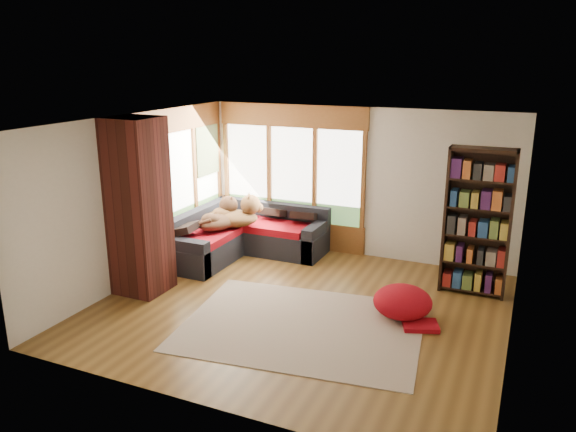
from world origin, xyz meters
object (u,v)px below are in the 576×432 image
Objects in this scene: pouf at (403,301)px; dog_tan at (237,213)px; brick_chimney at (139,207)px; area_rug at (302,326)px; sectional_sofa at (236,236)px; bookshelf at (477,223)px; dog_brindle at (220,216)px.

pouf is 0.78× the size of dog_tan.
brick_chimney is 0.85× the size of area_rug.
brick_chimney reaches higher than sectional_sofa.
brick_chimney is 4.93m from bookshelf.
dog_brindle is at bearing -161.94° from dog_tan.
sectional_sofa is at bearing -0.35° from dog_brindle.
pouf is 0.87× the size of dog_brindle.
bookshelf is at bearing 47.05° from area_rug.
brick_chimney is 2.56× the size of dog_tan.
area_rug is (2.64, -0.14, -1.29)m from brick_chimney.
dog_tan is at bearing 159.42° from pouf.
pouf is at bearing 10.20° from brick_chimney.
dog_tan is at bearing -33.14° from dog_brindle.
brick_chimney is 1.18× the size of sectional_sofa.
area_rug is 3.00m from dog_brindle.
brick_chimney is 1.19× the size of bookshelf.
bookshelf reaches higher than sectional_sofa.
brick_chimney is at bearing -157.28° from bookshelf.
sectional_sofa is 2.40× the size of dog_brindle.
dog_brindle is at bearing 141.61° from area_rug.
dog_tan reaches higher than dog_brindle.
brick_chimney is at bearing 177.04° from area_rug.
pouf is at bearing 35.73° from area_rug.
sectional_sofa is 1.01× the size of bookshelf.
area_rug is 3.86× the size of pouf.
area_rug is 1.41m from pouf.
bookshelf is (1.90, 2.04, 1.09)m from area_rug.
dog_tan is (-3.96, -0.02, -0.30)m from bookshelf.
dog_brindle is at bearing 163.88° from pouf.
bookshelf is at bearing -75.83° from dog_brindle.
dog_tan is at bearing 72.89° from brick_chimney.
dog_tan is (-3.20, 1.20, 0.56)m from pouf.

